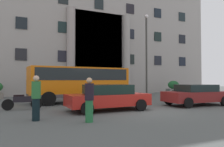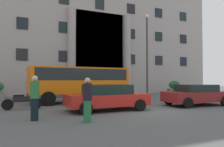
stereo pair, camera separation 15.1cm
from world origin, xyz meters
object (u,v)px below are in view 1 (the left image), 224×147
motorcycle_near_kerb (22,101)px  lamppost_plaza_centre (146,49)px  hedge_planter_west (173,87)px  bus_stop_sign (124,82)px  parked_estate_mid (108,97)px  pedestrian_man_crossing (89,100)px  orange_minibus (80,81)px  hedge_planter_east (84,89)px  motorcycle_far_end (177,95)px  white_taxi_kerbside (196,94)px  pedestrian_woman_with_bag (36,98)px

motorcycle_near_kerb → lamppost_plaza_centre: 13.70m
motorcycle_near_kerb → hedge_planter_west: bearing=31.3°
bus_stop_sign → hedge_planter_west: bus_stop_sign is taller
parked_estate_mid → pedestrian_man_crossing: 3.21m
motorcycle_near_kerb → orange_minibus: bearing=39.8°
parked_estate_mid → motorcycle_near_kerb: (-4.21, 2.09, -0.25)m
hedge_planter_east → lamppost_plaza_centre: 7.47m
hedge_planter_east → motorcycle_near_kerb: (-5.81, -7.64, -0.27)m
bus_stop_sign → parked_estate_mid: 7.50m
orange_minibus → bus_stop_sign: size_ratio=3.03×
hedge_planter_east → motorcycle_far_end: (5.18, -7.38, -0.27)m
white_taxi_kerbside → bus_stop_sign: bearing=109.4°
hedge_planter_east → lamppost_plaza_centre: size_ratio=0.22×
pedestrian_woman_with_bag → orange_minibus: bearing=-23.0°
parked_estate_mid → lamppost_plaza_centre: 11.50m
hedge_planter_west → pedestrian_man_crossing: bearing=-139.9°
hedge_planter_west → white_taxi_kerbside: (-6.40, -9.71, -0.03)m
pedestrian_man_crossing → orange_minibus: bearing=93.9°
white_taxi_kerbside → lamppost_plaza_centre: 9.08m
hedge_planter_east → white_taxi_kerbside: bearing=-66.1°
white_taxi_kerbside → pedestrian_woman_with_bag: 9.84m
white_taxi_kerbside → pedestrian_woman_with_bag: size_ratio=2.34×
orange_minibus → pedestrian_woman_with_bag: bearing=-124.6°
hedge_planter_east → motorcycle_far_end: size_ratio=0.91×
motorcycle_far_end → motorcycle_near_kerb: bearing=-171.8°
orange_minibus → parked_estate_mid: bearing=-91.3°
hedge_planter_west → hedge_planter_east: (-10.82, 0.30, -0.00)m
motorcycle_near_kerb → pedestrian_woman_with_bag: size_ratio=1.13×
parked_estate_mid → pedestrian_woman_with_bag: bearing=-160.2°
bus_stop_sign → pedestrian_man_crossing: size_ratio=1.37×
hedge_planter_west → motorcycle_far_end: bearing=-128.6°
orange_minibus → motorcycle_far_end: size_ratio=3.51×
hedge_planter_east → white_taxi_kerbside: size_ratio=0.44×
hedge_planter_west → hedge_planter_east: 10.83m
pedestrian_man_crossing → pedestrian_woman_with_bag: bearing=164.9°
motorcycle_far_end → lamppost_plaza_centre: bearing=88.9°
bus_stop_sign → white_taxi_kerbside: bearing=-73.9°
hedge_planter_east → motorcycle_near_kerb: bearing=-127.2°
orange_minibus → bus_stop_sign: (4.42, 1.61, -0.05)m
pedestrian_woman_with_bag → motorcycle_near_kerb: bearing=14.5°
hedge_planter_east → pedestrian_man_crossing: 12.81m
hedge_planter_west → pedestrian_woman_with_bag: 19.48m
motorcycle_far_end → motorcycle_near_kerb: size_ratio=1.00×
parked_estate_mid → motorcycle_near_kerb: parked_estate_mid is taller
parked_estate_mid → pedestrian_man_crossing: (-1.88, -2.60, 0.16)m
white_taxi_kerbside → motorcycle_near_kerb: bearing=170.3°
parked_estate_mid → white_taxi_kerbside: 6.03m
white_taxi_kerbside → motorcycle_far_end: white_taxi_kerbside is taller
parked_estate_mid → white_taxi_kerbside: parked_estate_mid is taller
hedge_planter_west → motorcycle_near_kerb: (-16.63, -7.34, -0.27)m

